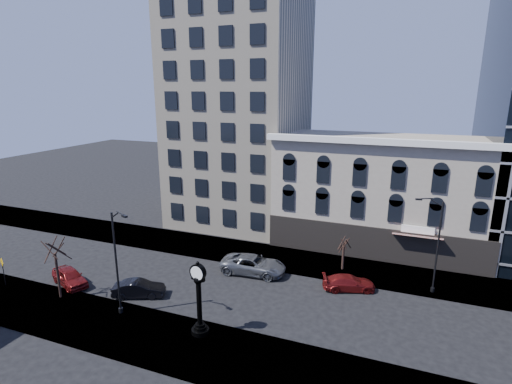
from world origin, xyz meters
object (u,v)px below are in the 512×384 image
at_px(warning_sign, 3,266).
at_px(car_near_a, 70,277).
at_px(street_lamp_near, 118,236).
at_px(car_near_b, 139,289).
at_px(street_clock, 199,301).

relative_size(warning_sign, car_near_a, 0.58).
xyz_separation_m(street_lamp_near, warning_sign, (-13.13, 0.15, -4.74)).
xyz_separation_m(street_lamp_near, car_near_b, (-0.93, 2.97, -5.95)).
height_order(street_clock, street_lamp_near, street_lamp_near).
distance_m(street_clock, car_near_a, 14.81).
distance_m(street_lamp_near, car_near_a, 10.22).
xyz_separation_m(warning_sign, car_near_a, (5.15, 2.30, -1.15)).
bearing_deg(street_lamp_near, car_near_b, 129.56).
bearing_deg(street_clock, street_lamp_near, -170.80).
bearing_deg(car_near_a, car_near_b, -63.83).
relative_size(street_clock, street_lamp_near, 0.64).
height_order(street_clock, warning_sign, street_clock).
bearing_deg(street_clock, car_near_a, 179.10).
xyz_separation_m(street_clock, warning_sign, (-19.65, 0.05, -0.72)).
height_order(street_lamp_near, car_near_b, street_lamp_near).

